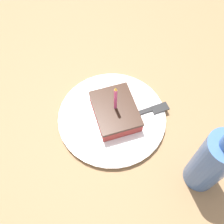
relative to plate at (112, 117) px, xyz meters
name	(u,v)px	position (x,y,z in m)	size (l,w,h in m)	color
ground_plane	(123,125)	(-0.03, 0.02, -0.03)	(2.40, 2.40, 0.04)	olive
plate	(112,117)	(0.00, 0.00, 0.00)	(0.28, 0.28, 0.02)	white
cake_slice	(115,111)	(-0.01, 0.00, 0.03)	(0.10, 0.13, 0.12)	#99332D
fork	(140,114)	(-0.07, 0.02, 0.01)	(0.19, 0.03, 0.00)	#262626
bottle	(212,162)	(-0.15, 0.21, 0.09)	(0.07, 0.07, 0.25)	#3F66A5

